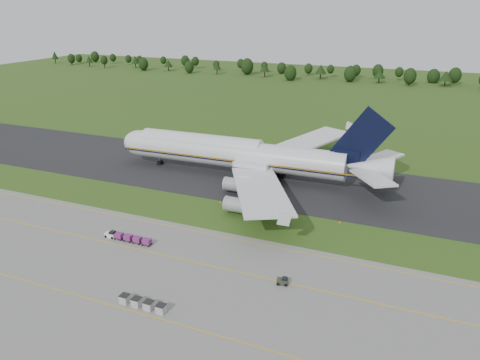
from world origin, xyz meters
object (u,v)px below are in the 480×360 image
at_px(aircraft, 240,154).
at_px(edge_markers, 277,212).
at_px(baggage_train, 127,238).
at_px(uld_row, 143,304).
at_px(utility_cart, 282,282).

height_order(aircraft, edge_markers, aircraft).
relative_size(baggage_train, uld_row, 1.31).
xyz_separation_m(aircraft, edge_markers, (18.89, -21.39, -6.46)).
relative_size(utility_cart, edge_markers, 0.07).
relative_size(aircraft, uld_row, 9.56).
bearing_deg(uld_row, aircraft, 98.68).
relative_size(uld_row, edge_markers, 0.28).
relative_size(aircraft, edge_markers, 2.69).
relative_size(aircraft, utility_cart, 38.27).
height_order(utility_cart, uld_row, uld_row).
distance_m(uld_row, edge_markers, 45.71).
xyz_separation_m(baggage_train, uld_row, (16.54, -18.78, 0.02)).
bearing_deg(baggage_train, edge_markers, 45.84).
xyz_separation_m(utility_cart, edge_markers, (-10.69, 29.07, -0.33)).
bearing_deg(edge_markers, baggage_train, -134.16).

